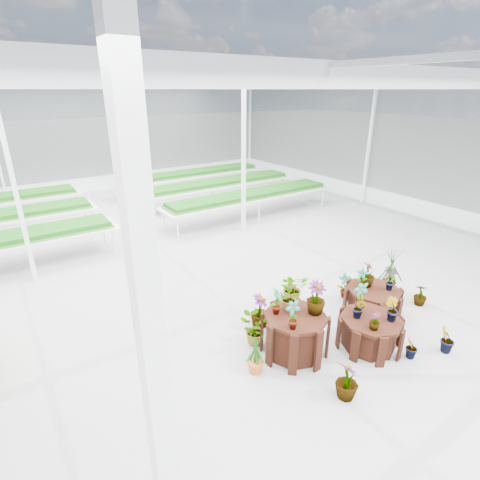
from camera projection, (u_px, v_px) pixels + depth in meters
ground_plane at (233, 318)px, 7.38m from camera, size 24.00×24.00×0.00m
greenhouse_shell at (233, 209)px, 6.53m from camera, size 18.00×24.00×4.50m
steel_frame at (233, 209)px, 6.53m from camera, size 18.00×24.00×4.50m
nursery_benches at (118, 209)px, 12.74m from camera, size 16.00×7.00×0.84m
plinth_tall at (294, 334)px, 6.28m from camera, size 1.13×1.13×0.75m
plinth_mid at (369, 332)px, 6.48m from camera, size 1.30×1.30×0.57m
plinth_low at (372, 300)px, 7.55m from camera, size 1.29×1.29×0.50m
nursery_plants at (328, 302)px, 7.02m from camera, size 4.43×3.19×1.32m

